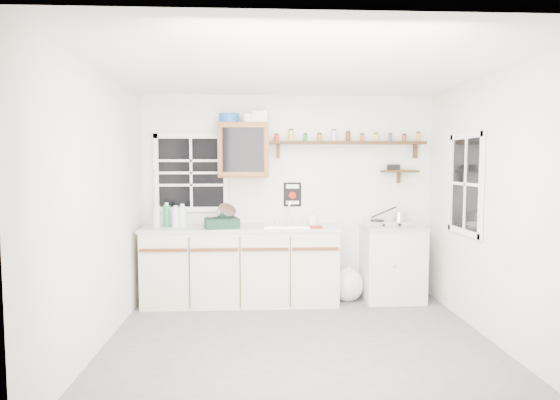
{
  "coord_description": "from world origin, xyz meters",
  "views": [
    {
      "loc": [
        -0.39,
        -4.21,
        1.66
      ],
      "look_at": [
        -0.16,
        0.55,
        1.29
      ],
      "focal_mm": 30.0,
      "sensor_mm": 36.0,
      "label": 1
    }
  ],
  "objects": [
    {
      "name": "water_bottles",
      "position": [
        -1.41,
        1.3,
        1.05
      ],
      "size": [
        0.37,
        0.19,
        0.28
      ],
      "color": "silver",
      "rests_on": "main_cabinet"
    },
    {
      "name": "upper_cabinet_clutter",
      "position": [
        -0.58,
        1.44,
        2.21
      ],
      "size": [
        0.57,
        0.24,
        0.14
      ],
      "color": "#17479A",
      "rests_on": "upper_cabinet"
    },
    {
      "name": "spice_shelf",
      "position": [
        0.71,
        1.51,
        1.93
      ],
      "size": [
        1.91,
        0.18,
        0.35
      ],
      "color": "black",
      "rests_on": "wall_back"
    },
    {
      "name": "saucepan",
      "position": [
        1.32,
        1.31,
        1.03
      ],
      "size": [
        0.38,
        0.29,
        0.18
      ],
      "rotation": [
        0.0,
        0.0,
        -0.75
      ],
      "color": "silver",
      "rests_on": "hotplate"
    },
    {
      "name": "warning_sign",
      "position": [
        0.05,
        1.59,
        1.28
      ],
      "size": [
        0.22,
        0.02,
        0.3
      ],
      "color": "black",
      "rests_on": "wall_back"
    },
    {
      "name": "soap_bottle",
      "position": [
        0.29,
        1.41,
        1.01
      ],
      "size": [
        0.09,
        0.09,
        0.18
      ],
      "primitive_type": "imported",
      "rotation": [
        0.0,
        0.0,
        -0.15
      ],
      "color": "white",
      "rests_on": "main_cabinet"
    },
    {
      "name": "sink",
      "position": [
        -0.05,
        1.3,
        0.93
      ],
      "size": [
        0.52,
        0.44,
        0.29
      ],
      "color": "silver",
      "rests_on": "main_cabinet"
    },
    {
      "name": "main_cabinet",
      "position": [
        -0.58,
        1.3,
        0.46
      ],
      "size": [
        2.31,
        0.63,
        0.92
      ],
      "color": "beige",
      "rests_on": "floor"
    },
    {
      "name": "dish_rack",
      "position": [
        -0.79,
        1.19,
        1.01
      ],
      "size": [
        0.43,
        0.36,
        0.29
      ],
      "rotation": [
        0.0,
        0.0,
        0.22
      ],
      "color": "black",
      "rests_on": "main_cabinet"
    },
    {
      "name": "window_right",
      "position": [
        1.79,
        0.55,
        1.45
      ],
      "size": [
        0.03,
        0.78,
        1.08
      ],
      "color": "black",
      "rests_on": "wall_back"
    },
    {
      "name": "hotplate",
      "position": [
        1.19,
        1.3,
        0.95
      ],
      "size": [
        0.56,
        0.33,
        0.08
      ],
      "rotation": [
        0.0,
        0.0,
        0.07
      ],
      "color": "silver",
      "rests_on": "right_cabinet"
    },
    {
      "name": "upper_cabinet",
      "position": [
        -0.55,
        1.44,
        1.82
      ],
      "size": [
        0.6,
        0.32,
        0.65
      ],
      "color": "brown",
      "rests_on": "wall_back"
    },
    {
      "name": "trash_bag",
      "position": [
        0.71,
        1.33,
        0.2
      ],
      "size": [
        0.41,
        0.37,
        0.46
      ],
      "color": "silver",
      "rests_on": "floor"
    },
    {
      "name": "secondary_shelf",
      "position": [
        1.36,
        1.52,
        1.58
      ],
      "size": [
        0.45,
        0.16,
        0.24
      ],
      "color": "black",
      "rests_on": "wall_back"
    },
    {
      "name": "window_back",
      "position": [
        -1.2,
        1.59,
        1.55
      ],
      "size": [
        0.93,
        0.03,
        0.98
      ],
      "color": "black",
      "rests_on": "wall_back"
    },
    {
      "name": "room",
      "position": [
        0.0,
        0.0,
        1.25
      ],
      "size": [
        3.64,
        3.24,
        2.54
      ],
      "color": "#555558",
      "rests_on": "ground"
    },
    {
      "name": "right_cabinet",
      "position": [
        1.25,
        1.32,
        0.46
      ],
      "size": [
        0.73,
        0.57,
        0.91
      ],
      "color": "beige",
      "rests_on": "floor"
    },
    {
      "name": "rag",
      "position": [
        0.29,
        1.12,
        0.93
      ],
      "size": [
        0.15,
        0.13,
        0.02
      ],
      "primitive_type": "cube",
      "rotation": [
        0.0,
        0.0,
        -0.08
      ],
      "color": "maroon",
      "rests_on": "main_cabinet"
    }
  ]
}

